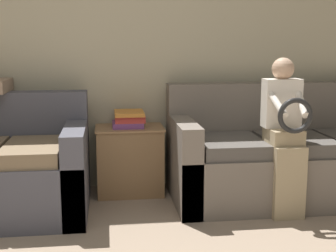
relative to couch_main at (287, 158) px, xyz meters
The scene contains 5 objects.
wall_back 1.84m from the couch_main, 160.78° to the left, with size 7.26×0.06×2.55m.
couch_main is the anchor object (origin of this frame).
child_left_seated 0.52m from the couch_main, 115.92° to the right, with size 0.28×0.37×1.18m.
side_shelf 1.33m from the couch_main, 168.61° to the left, with size 0.57×0.41×0.58m.
book_stack 1.37m from the couch_main, 168.69° to the left, with size 0.27×0.31×0.13m.
Camera 1 is at (0.00, -1.48, 1.29)m, focal length 50.00 mm.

